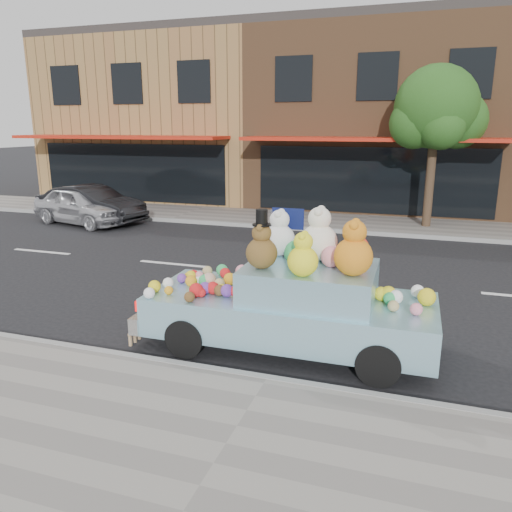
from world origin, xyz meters
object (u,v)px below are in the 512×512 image
at_px(car_silver, 82,205).
at_px(car_dark, 91,204).
at_px(art_car, 293,298).
at_px(street_tree, 437,114).

bearing_deg(car_silver, car_dark, -5.75).
xyz_separation_m(car_silver, car_dark, (0.14, 0.35, -0.00)).
bearing_deg(car_dark, art_car, -122.55).
distance_m(street_tree, art_car, 10.89).
height_order(street_tree, car_dark, street_tree).
relative_size(street_tree, car_silver, 1.35).
relative_size(car_silver, art_car, 0.86).
xyz_separation_m(street_tree, car_dark, (-11.31, -2.50, -3.04)).
distance_m(car_dark, art_car, 12.15).
relative_size(street_tree, art_car, 1.16).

